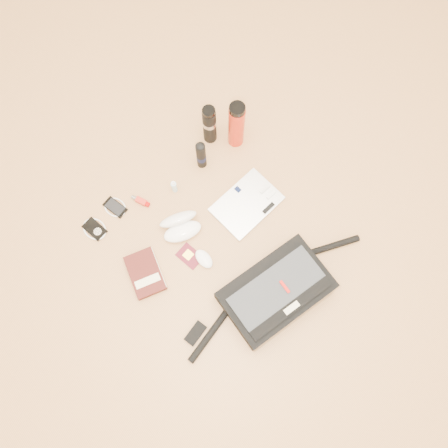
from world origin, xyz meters
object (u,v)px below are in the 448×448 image
Objects in this scene: thermos_red at (236,125)px; book at (145,273)px; thermos_black at (210,125)px; messenger_bag at (275,292)px; laptop at (247,204)px.

book is at bearing -160.59° from thermos_red.
thermos_red is (0.75, 0.26, 0.13)m from book.
book is 0.76m from thermos_black.
messenger_bag is 4.02× the size of book.
thermos_red is at bearing 66.68° from messenger_bag.
laptop is at bearing -102.86° from thermos_black.
thermos_black is (0.09, 0.39, 0.12)m from laptop.
laptop is 1.29× the size of thermos_black.
thermos_black reaches higher than messenger_bag.
thermos_red is at bearing 54.48° from laptop.
messenger_bag is 2.92× the size of laptop.
book is at bearing 171.83° from laptop.
laptop is 0.42m from thermos_black.
thermos_black is at bearing 74.99° from messenger_bag.
laptop is at bearing -120.80° from thermos_red.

